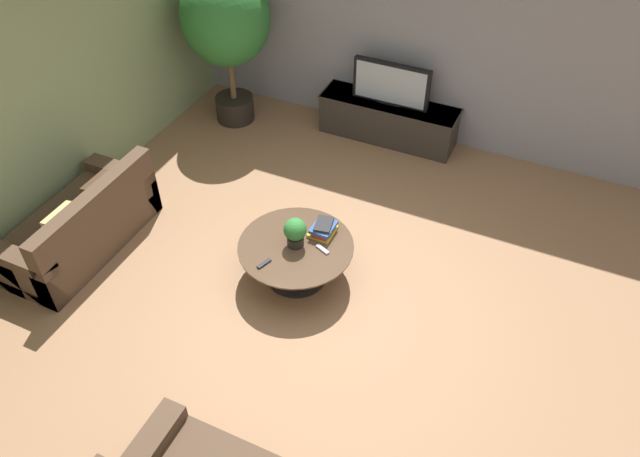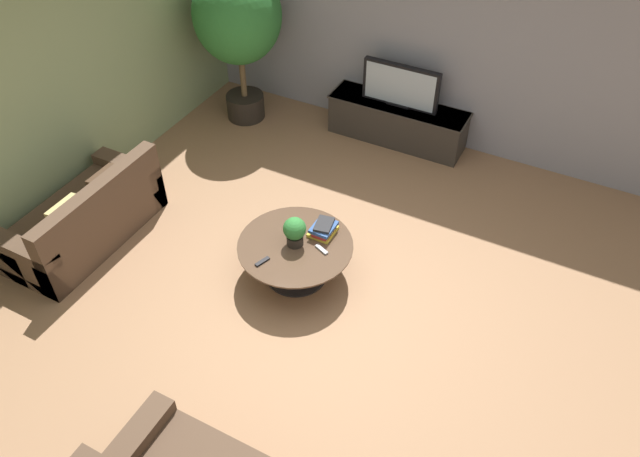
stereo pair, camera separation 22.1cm
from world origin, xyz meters
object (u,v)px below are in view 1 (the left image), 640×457
object	(u,v)px
couch_by_wall	(81,226)
media_console	(388,120)
television	(391,84)
coffee_table	(296,254)
potted_plant_tabletop	(295,232)
potted_palm_tall	(226,22)

from	to	relation	value
couch_by_wall	media_console	bearing A→B (deg)	145.97
television	coffee_table	size ratio (longest dim) A/B	0.86
coffee_table	potted_plant_tabletop	bearing A→B (deg)	122.46
potted_plant_tabletop	television	bearing A→B (deg)	90.44
potted_palm_tall	potted_plant_tabletop	size ratio (longest dim) A/B	6.53
media_console	couch_by_wall	xyz separation A→B (m)	(-2.25, -3.33, 0.01)
coffee_table	potted_plant_tabletop	world-z (taller)	potted_plant_tabletop
couch_by_wall	potted_plant_tabletop	xyz separation A→B (m)	(2.27, 0.58, 0.32)
television	couch_by_wall	size ratio (longest dim) A/B	0.57
coffee_table	couch_by_wall	size ratio (longest dim) A/B	0.67
media_console	potted_palm_tall	distance (m)	2.40
potted_palm_tall	television	bearing A→B (deg)	11.84
television	potted_plant_tabletop	size ratio (longest dim) A/B	3.11
television	couch_by_wall	bearing A→B (deg)	-124.05
coffee_table	potted_plant_tabletop	distance (m)	0.30
coffee_table	potted_plant_tabletop	xyz separation A→B (m)	(-0.01, 0.01, 0.30)
coffee_table	potted_palm_tall	bearing A→B (deg)	132.06
television	coffee_table	distance (m)	2.81
media_console	television	world-z (taller)	television
media_console	coffee_table	world-z (taller)	media_console
couch_by_wall	coffee_table	bearing A→B (deg)	103.94
media_console	potted_plant_tabletop	xyz separation A→B (m)	(0.02, -2.76, 0.33)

